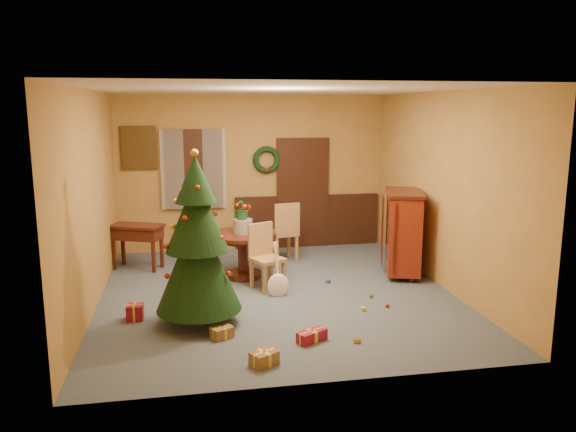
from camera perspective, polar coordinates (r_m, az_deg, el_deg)
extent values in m
plane|color=#3A4654|center=(8.25, -1.16, -7.85)|extent=(5.50, 5.50, 0.00)
plane|color=silver|center=(7.81, -1.25, 12.72)|extent=(5.50, 5.50, 0.00)
plane|color=olive|center=(10.60, -3.59, 4.39)|extent=(5.00, 0.00, 5.00)
plane|color=olive|center=(5.25, 3.60, -2.38)|extent=(5.00, 0.00, 5.00)
plane|color=olive|center=(7.90, -19.40, 1.53)|extent=(0.00, 5.50, 5.50)
plane|color=olive|center=(8.66, 15.38, 2.53)|extent=(0.00, 5.50, 5.50)
cube|color=black|center=(10.89, 1.99, -0.49)|extent=(2.80, 0.06, 1.00)
cube|color=black|center=(10.76, 1.50, 2.35)|extent=(1.00, 0.08, 2.10)
cube|color=white|center=(10.80, 1.47, 2.11)|extent=(0.80, 0.03, 1.90)
cube|color=black|center=(10.47, -9.57, 4.72)|extent=(1.05, 0.08, 1.45)
cube|color=white|center=(10.50, -9.57, 4.74)|extent=(0.88, 0.03, 1.25)
cube|color=white|center=(10.42, -11.66, 4.62)|extent=(0.42, 0.02, 1.45)
cube|color=white|center=(10.43, -7.47, 4.76)|extent=(0.42, 0.02, 1.45)
torus|color=black|center=(10.53, -2.20, 5.72)|extent=(0.51, 0.11, 0.51)
cube|color=#4C3819|center=(10.47, -14.88, 6.71)|extent=(0.62, 0.05, 0.78)
cube|color=gray|center=(10.50, -14.87, 6.72)|extent=(0.48, 0.02, 0.62)
cylinder|color=black|center=(8.84, -4.60, -1.92)|extent=(1.05, 1.05, 0.06)
cylinder|color=black|center=(8.85, -4.60, -2.28)|extent=(0.94, 0.94, 0.04)
cylinder|color=black|center=(8.92, -4.57, -4.04)|extent=(0.17, 0.17, 0.58)
cylinder|color=black|center=(9.00, -4.54, -5.94)|extent=(0.56, 0.56, 0.09)
cylinder|color=slate|center=(8.81, -4.62, -1.04)|extent=(0.30, 0.30, 0.22)
imported|color=#1E4C23|center=(8.75, -4.64, 0.85)|extent=(0.33, 0.29, 0.37)
cube|color=olive|center=(8.32, -2.10, -4.43)|extent=(0.56, 0.56, 0.05)
cube|color=olive|center=(8.41, -2.84, -2.37)|extent=(0.40, 0.22, 0.50)
cube|color=olive|center=(8.62, -1.78, -5.52)|extent=(0.06, 0.06, 0.43)
cube|color=olive|center=(8.44, -3.70, -5.90)|extent=(0.06, 0.06, 0.43)
cube|color=olive|center=(8.35, -0.45, -6.06)|extent=(0.06, 0.06, 0.43)
cube|color=olive|center=(8.16, -2.41, -6.47)|extent=(0.06, 0.06, 0.43)
cube|color=olive|center=(9.88, -0.53, -1.74)|extent=(0.54, 0.54, 0.05)
cube|color=olive|center=(9.63, -0.09, -0.30)|extent=(0.45, 0.13, 0.54)
cube|color=olive|center=(9.71, -1.14, -3.52)|extent=(0.06, 0.06, 0.47)
cube|color=olive|center=(9.84, 0.86, -3.32)|extent=(0.06, 0.06, 0.47)
cube|color=olive|center=(10.04, -1.89, -3.03)|extent=(0.06, 0.06, 0.47)
cube|color=olive|center=(10.17, 0.06, -2.85)|extent=(0.06, 0.06, 0.47)
cylinder|color=black|center=(9.85, -8.07, -2.30)|extent=(0.10, 0.10, 0.84)
cylinder|color=black|center=(9.76, -8.14, 0.16)|extent=(0.34, 0.34, 0.03)
imported|color=#19471E|center=(9.72, -8.17, 1.51)|extent=(0.28, 0.24, 0.43)
cylinder|color=#382111|center=(7.20, -8.97, -9.87)|extent=(0.13, 0.13, 0.23)
cone|color=black|center=(6.99, -9.14, -4.48)|extent=(1.06, 1.06, 1.25)
cone|color=black|center=(6.86, -9.29, 0.18)|extent=(0.77, 0.77, 0.91)
cone|color=black|center=(6.79, -9.40, 3.77)|extent=(0.50, 0.50, 0.58)
sphere|color=gold|center=(6.76, -9.48, 6.35)|extent=(0.10, 0.10, 0.10)
cube|color=black|center=(9.63, -15.13, -1.00)|extent=(0.94, 0.73, 0.05)
cube|color=black|center=(9.65, -15.10, -1.75)|extent=(0.88, 0.67, 0.18)
cube|color=black|center=(9.75, -17.13, -3.25)|extent=(0.17, 0.29, 0.70)
cube|color=black|center=(9.69, -12.90, -3.12)|extent=(0.17, 0.29, 0.70)
cube|color=#5F150A|center=(9.16, 11.63, -1.61)|extent=(0.78, 1.11, 1.24)
cube|color=black|center=(9.05, 11.78, 2.33)|extent=(0.86, 1.18, 0.05)
cylinder|color=black|center=(8.95, 12.47, -6.29)|extent=(0.07, 0.07, 0.09)
cylinder|color=black|center=(9.70, 10.55, -4.87)|extent=(0.07, 0.07, 0.09)
cube|color=brown|center=(6.09, -2.44, -14.23)|extent=(0.33, 0.31, 0.14)
cube|color=gold|center=(6.09, -2.44, -14.23)|extent=(0.25, 0.16, 0.15)
cube|color=gold|center=(6.09, -2.44, -14.23)|extent=(0.13, 0.19, 0.15)
cube|color=maroon|center=(7.50, -15.28, -9.41)|extent=(0.21, 0.21, 0.20)
cube|color=gold|center=(7.50, -15.28, -9.41)|extent=(0.20, 0.04, 0.20)
cube|color=gold|center=(7.50, -15.28, -9.41)|extent=(0.04, 0.20, 0.20)
cube|color=brown|center=(6.77, -6.72, -11.66)|extent=(0.29, 0.26, 0.13)
cube|color=gold|center=(6.77, -6.72, -11.66)|extent=(0.23, 0.13, 0.13)
cube|color=gold|center=(6.77, -6.72, -11.66)|extent=(0.11, 0.17, 0.13)
cube|color=maroon|center=(6.64, 2.45, -12.08)|extent=(0.39, 0.31, 0.13)
cube|color=gold|center=(6.64, 2.45, -12.08)|extent=(0.33, 0.20, 0.13)
cube|color=gold|center=(6.64, 2.45, -12.08)|extent=(0.12, 0.16, 0.13)
cube|color=#23489B|center=(8.73, 4.07, -6.64)|extent=(0.09, 0.09, 0.05)
sphere|color=#248525|center=(8.13, 8.46, -8.03)|extent=(0.06, 0.06, 0.06)
cube|color=gold|center=(7.63, 7.66, -9.35)|extent=(0.06, 0.08, 0.05)
sphere|color=#B3260B|center=(7.80, 10.06, -8.93)|extent=(0.06, 0.06, 0.06)
cube|color=gold|center=(6.65, 7.03, -12.48)|extent=(0.08, 0.05, 0.05)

